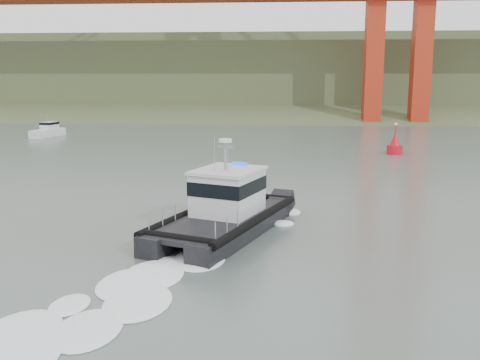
% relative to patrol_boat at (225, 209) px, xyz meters
% --- Properties ---
extents(ground, '(400.00, 400.00, 0.00)m').
position_rel_patrol_boat_xyz_m(ground, '(0.86, -7.08, -1.28)').
color(ground, '#4E5D57').
rests_on(ground, ground).
extents(headlands, '(500.00, 105.36, 27.12)m').
position_rel_patrol_boat_xyz_m(headlands, '(0.86, 118.42, 5.77)').
color(headlands, '#39492A').
rests_on(headlands, ground).
extents(patrol_boat, '(7.29, 11.17, 5.10)m').
position_rel_patrol_boat_xyz_m(patrol_boat, '(0.00, 0.00, 0.00)').
color(patrol_boat, black).
rests_on(patrol_boat, ground).
extents(motorboat, '(3.15, 5.95, 3.12)m').
position_rel_patrol_boat_xyz_m(motorboat, '(-28.76, 44.27, -0.50)').
color(motorboat, silver).
rests_on(motorboat, ground).
extents(nav_buoy, '(1.68, 1.68, 3.50)m').
position_rel_patrol_boat_xyz_m(nav_buoy, '(15.05, 30.19, -0.35)').
color(nav_buoy, red).
rests_on(nav_buoy, ground).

